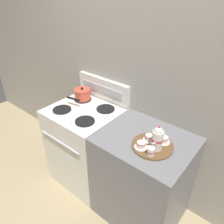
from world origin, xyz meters
TOP-DOWN VIEW (x-y plane):
  - ground_plane at (0.00, 0.00)m, footprint 6.00×6.00m
  - wall_back at (0.00, 0.35)m, footprint 6.00×0.05m
  - stove at (-0.39, -0.00)m, footprint 0.69×0.68m
  - control_panel at (-0.39, 0.30)m, footprint 0.67×0.05m
  - side_counter at (0.35, 0.00)m, footprint 0.77×0.65m
  - saucepan at (-0.56, 0.14)m, footprint 0.20×0.27m
  - serving_tray at (0.43, -0.05)m, footprint 0.33×0.33m
  - teapot at (0.48, -0.07)m, footprint 0.09×0.14m
  - teacup_left at (0.38, -0.02)m, footprint 0.10×0.10m
  - teacup_right at (0.38, -0.13)m, footprint 0.10×0.10m
  - teacup_front at (0.48, 0.04)m, footprint 0.10×0.10m
  - creamer_jug at (0.48, -0.16)m, footprint 0.06×0.06m

SIDE VIEW (x-z plane):
  - ground_plane at x=0.00m, z-range 0.00..0.00m
  - side_counter at x=0.35m, z-range 0.00..0.94m
  - stove at x=-0.39m, z-range 0.00..0.94m
  - serving_tray at x=0.43m, z-range 0.94..0.95m
  - teacup_left at x=0.38m, z-range 0.95..1.00m
  - teacup_right at x=0.38m, z-range 0.95..1.00m
  - teacup_front at x=0.48m, z-range 0.95..1.00m
  - creamer_jug at x=0.48m, z-range 0.95..1.02m
  - saucepan at x=-0.56m, z-range 0.94..1.07m
  - teapot at x=0.48m, z-range 0.94..1.16m
  - control_panel at x=-0.39m, z-range 0.95..1.18m
  - wall_back at x=0.00m, z-range 0.00..2.20m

